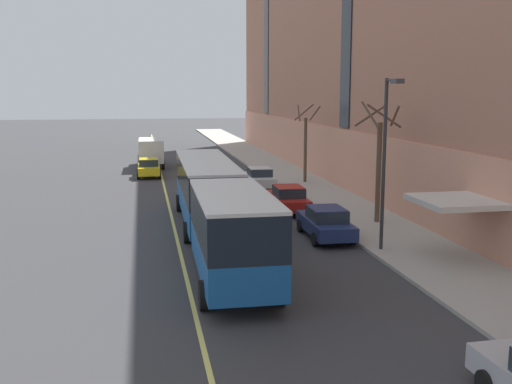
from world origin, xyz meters
TOP-DOWN VIEW (x-y plane):
  - ground_plane at (0.00, 0.00)m, footprint 260.00×260.00m
  - sidewalk at (8.60, 3.00)m, footprint 4.58×160.00m
  - city_bus at (-0.21, -0.19)m, footprint 3.09×20.18m
  - parked_car_navy_1 at (5.24, -0.03)m, footprint 2.11×4.73m
  - parked_car_white_2 at (4.98, 15.55)m, footprint 2.03×4.50m
  - parked_car_red_4 at (5.01, 6.71)m, footprint 2.08×4.74m
  - box_truck at (-2.64, 29.32)m, footprint 2.40×7.08m
  - taxi_cab at (-2.96, 23.08)m, footprint 1.96×4.34m
  - street_tree_mid_block at (8.87, 2.40)m, footprint 2.12×2.27m
  - street_tree_far_uptown at (8.91, 17.07)m, footprint 1.70×1.61m
  - street_lamp at (6.91, -3.16)m, footprint 0.36×1.48m
  - fire_hydrant at (6.81, 10.43)m, footprint 0.42×0.24m
  - lane_centerline at (-1.91, 3.00)m, footprint 0.16×140.00m

SIDE VIEW (x-z plane):
  - ground_plane at x=0.00m, z-range 0.00..0.00m
  - lane_centerline at x=-1.91m, z-range 0.00..0.01m
  - sidewalk at x=8.60m, z-range 0.00..0.15m
  - fire_hydrant at x=6.81m, z-range 0.13..0.85m
  - taxi_cab at x=-2.96m, z-range 0.00..1.56m
  - parked_car_white_2 at x=4.98m, z-range 0.00..1.56m
  - parked_car_red_4 at x=5.01m, z-range 0.00..1.56m
  - parked_car_navy_1 at x=5.24m, z-range 0.00..1.56m
  - box_truck at x=-2.64m, z-range 0.23..2.95m
  - city_bus at x=-0.21m, z-range 0.29..3.82m
  - street_tree_far_uptown at x=8.91m, z-range 0.14..6.11m
  - street_tree_mid_block at x=8.87m, z-range 0.30..6.73m
  - street_lamp at x=6.91m, z-range 0.94..8.45m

